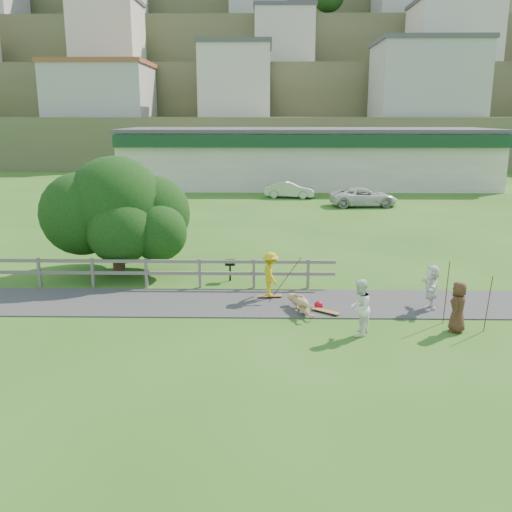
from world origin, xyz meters
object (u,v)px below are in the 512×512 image
(spectator_c, at_px, (458,307))
(spectator_d, at_px, (431,287))
(skater_fallen, at_px, (301,304))
(skater_rider, at_px, (271,277))
(car_silver, at_px, (290,190))
(spectator_a, at_px, (359,308))
(tree, at_px, (117,231))
(car_white, at_px, (364,197))
(bbq, at_px, (230,270))

(spectator_c, bearing_deg, spectator_d, -144.08)
(skater_fallen, bearing_deg, skater_rider, 104.84)
(car_silver, bearing_deg, spectator_d, -162.53)
(spectator_a, distance_m, spectator_c, 2.98)
(car_silver, height_order, tree, tree)
(car_white, relative_size, tree, 0.75)
(spectator_a, relative_size, tree, 0.27)
(skater_rider, distance_m, bbq, 2.70)
(spectator_c, xyz_separation_m, bbq, (-7.04, 5.19, -0.35))
(skater_rider, bearing_deg, spectator_a, -158.64)
(car_silver, bearing_deg, skater_rider, -174.16)
(skater_rider, xyz_separation_m, spectator_c, (5.50, -3.01, -0.02))
(tree, bearing_deg, bbq, -14.15)
(spectator_a, bearing_deg, car_white, -165.56)
(skater_fallen, relative_size, bbq, 2.03)
(bbq, bearing_deg, skater_fallen, -59.38)
(skater_rider, bearing_deg, tree, 45.82)
(spectator_a, xyz_separation_m, car_silver, (-0.91, 28.43, -0.21))
(skater_rider, distance_m, car_silver, 25.11)
(skater_rider, height_order, skater_fallen, skater_rider)
(bbq, bearing_deg, spectator_c, -40.57)
(spectator_d, bearing_deg, skater_rider, -94.63)
(spectator_a, bearing_deg, car_silver, -154.09)
(spectator_d, relative_size, car_white, 0.33)
(spectator_c, bearing_deg, skater_fallen, -79.97)
(car_silver, distance_m, bbq, 23.10)
(skater_fallen, xyz_separation_m, tree, (-7.15, 4.81, 1.40))
(car_silver, bearing_deg, spectator_c, -162.60)
(skater_rider, bearing_deg, skater_fallen, -161.69)
(spectator_a, relative_size, spectator_d, 1.10)
(car_silver, bearing_deg, skater_fallen, -171.83)
(spectator_a, xyz_separation_m, tree, (-8.70, 6.72, 0.87))
(spectator_c, height_order, tree, tree)
(skater_rider, distance_m, skater_fallen, 1.83)
(spectator_d, distance_m, car_white, 22.06)
(tree, bearing_deg, spectator_a, -37.66)
(skater_rider, height_order, car_silver, skater_rider)
(car_white, bearing_deg, skater_rider, 157.79)
(bbq, bearing_deg, spectator_d, -29.67)
(skater_rider, xyz_separation_m, spectator_a, (2.54, -3.37, 0.06))
(skater_rider, relative_size, spectator_d, 1.03)
(spectator_c, relative_size, tree, 0.24)
(spectator_a, relative_size, spectator_c, 1.11)
(car_white, bearing_deg, tree, 139.36)
(skater_fallen, distance_m, car_silver, 26.53)
(car_white, relative_size, bbq, 5.65)
(skater_fallen, relative_size, spectator_d, 1.10)
(car_silver, bearing_deg, car_white, -119.62)
(skater_fallen, relative_size, tree, 0.27)
(spectator_d, height_order, bbq, spectator_d)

